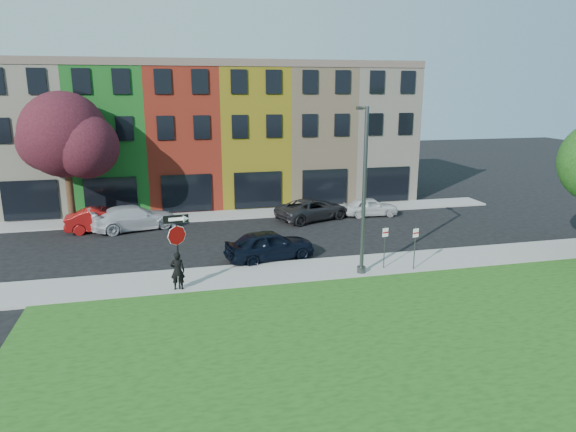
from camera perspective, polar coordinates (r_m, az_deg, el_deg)
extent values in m
plane|color=black|center=(22.11, 4.08, -8.84)|extent=(120.00, 120.00, 0.00)
cube|color=#9A9791|center=(25.34, 6.40, -5.71)|extent=(40.00, 3.00, 0.12)
cube|color=#9A9791|center=(35.59, -7.78, 0.06)|extent=(40.00, 2.40, 0.12)
cube|color=beige|center=(41.71, -25.69, 7.75)|extent=(5.00, 10.00, 10.00)
cube|color=green|center=(40.95, -18.79, 8.29)|extent=(5.00, 10.00, 10.00)
cube|color=red|center=(40.79, -11.72, 8.72)|extent=(5.00, 10.00, 10.00)
cube|color=gold|center=(41.24, -4.68, 9.01)|extent=(5.00, 10.00, 10.00)
cube|color=tan|center=(42.28, 2.12, 9.17)|extent=(5.00, 10.00, 10.00)
cube|color=beige|center=(43.86, 8.51, 9.21)|extent=(5.00, 10.00, 10.00)
cube|color=black|center=(36.44, -7.25, 2.72)|extent=(30.00, 0.12, 2.60)
cylinder|color=black|center=(22.39, -12.14, -4.09)|extent=(0.08, 0.08, 3.24)
cylinder|color=white|center=(22.13, -12.25, -2.11)|extent=(0.87, 0.12, 0.87)
cylinder|color=#910708|center=(22.11, -12.25, -2.13)|extent=(0.83, 0.11, 0.83)
cube|color=black|center=(21.95, -12.35, -0.33)|extent=(1.05, 0.15, 0.34)
cube|color=white|center=(21.92, -12.34, -0.35)|extent=(0.66, 0.09, 0.14)
imported|color=black|center=(22.63, -12.17, -5.97)|extent=(0.70, 0.53, 1.68)
imported|color=black|center=(26.30, -2.04, -3.23)|extent=(3.61, 5.29, 1.56)
imported|color=maroon|center=(33.49, -19.88, -0.39)|extent=(2.06, 4.55, 1.44)
imported|color=silver|center=(33.24, -16.72, -0.18)|extent=(4.86, 6.34, 1.52)
imported|color=black|center=(34.33, 2.76, 0.77)|extent=(5.71, 6.65, 1.42)
imported|color=silver|center=(35.76, 9.14, 1.02)|extent=(2.00, 3.94, 1.27)
cylinder|color=#444748|center=(23.56, 8.46, 2.58)|extent=(0.18, 0.18, 7.69)
cylinder|color=#444748|center=(24.55, 8.15, -5.90)|extent=(0.40, 0.40, 0.30)
cylinder|color=#444748|center=(24.10, 8.37, 11.81)|extent=(0.52, 1.98, 0.12)
cube|color=#444748|center=(25.19, 7.94, 11.80)|extent=(0.36, 0.59, 0.16)
cylinder|color=#444748|center=(25.06, 10.67, -3.44)|extent=(0.05, 0.05, 2.08)
cube|color=white|center=(24.82, 10.77, -1.81)|extent=(0.32, 0.09, 0.42)
cube|color=#910708|center=(24.80, 10.79, -1.82)|extent=(0.31, 0.08, 0.06)
cylinder|color=#444748|center=(25.21, 13.89, -3.48)|extent=(0.05, 0.05, 2.10)
cube|color=white|center=(24.97, 14.02, -1.84)|extent=(0.32, 0.09, 0.42)
cube|color=#910708|center=(24.96, 14.04, -1.85)|extent=(0.31, 0.08, 0.06)
cylinder|color=black|center=(34.76, -23.03, 2.12)|extent=(0.44, 0.44, 3.90)
sphere|color=black|center=(34.26, -23.63, 8.29)|extent=(5.19, 5.19, 5.19)
sphere|color=black|center=(33.34, -21.54, 7.23)|extent=(3.90, 3.90, 3.90)
sphere|color=black|center=(35.41, -25.17, 7.44)|extent=(3.64, 3.64, 3.64)
sphere|color=black|center=(34.66, -23.21, 9.90)|extent=(3.12, 3.12, 3.12)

